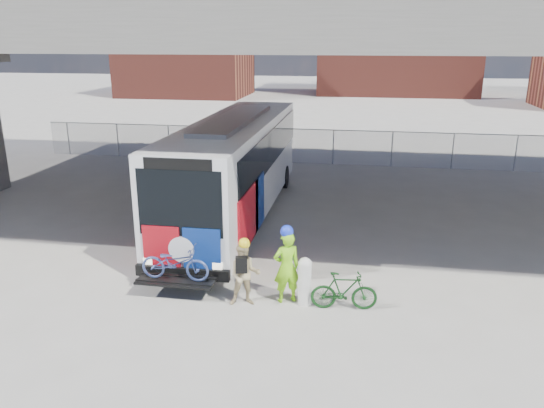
% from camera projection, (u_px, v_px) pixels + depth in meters
% --- Properties ---
extents(ground, '(160.00, 160.00, 0.00)m').
position_uv_depth(ground, '(277.00, 248.00, 16.79)').
color(ground, '#9E9991').
rests_on(ground, ground).
extents(bus, '(2.67, 12.90, 3.69)m').
position_uv_depth(bus, '(236.00, 161.00, 19.15)').
color(bus, silver).
rests_on(bus, ground).
extents(overpass, '(40.00, 16.00, 7.95)m').
position_uv_depth(overpass, '(296.00, 32.00, 18.60)').
color(overpass, '#605E59').
rests_on(overpass, ground).
extents(chainlink_fence, '(30.00, 0.06, 30.00)m').
position_uv_depth(chainlink_fence, '(314.00, 137.00, 27.65)').
color(chainlink_fence, gray).
rests_on(chainlink_fence, ground).
extents(brick_buildings, '(54.00, 22.00, 12.00)m').
position_uv_depth(brick_buildings, '(356.00, 47.00, 60.33)').
color(brick_buildings, brown).
rests_on(brick_buildings, ground).
extents(bollard, '(0.33, 0.33, 1.25)m').
position_uv_depth(bollard, '(305.00, 280.00, 13.02)').
color(bollard, silver).
rests_on(bollard, ground).
extents(cyclist_hivis, '(0.80, 0.70, 2.03)m').
position_uv_depth(cyclist_hivis, '(287.00, 265.00, 13.09)').
color(cyclist_hivis, '#87E418').
rests_on(cyclist_hivis, ground).
extents(cyclist_tan, '(0.89, 0.76, 1.76)m').
position_uv_depth(cyclist_tan, '(245.00, 274.00, 12.96)').
color(cyclist_tan, tan).
rests_on(cyclist_tan, ground).
extents(bike_parked, '(1.65, 0.63, 0.97)m').
position_uv_depth(bike_parked, '(344.00, 291.00, 12.83)').
color(bike_parked, '#123B15').
rests_on(bike_parked, ground).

